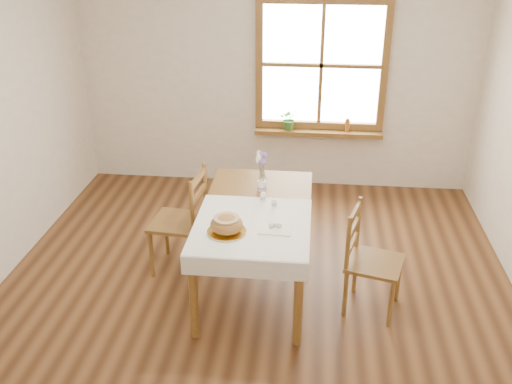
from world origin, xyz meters
TOP-DOWN VIEW (x-y plane):
  - ground at (0.00, 0.00)m, footprint 5.00×5.00m
  - room_walls at (0.00, 0.00)m, footprint 4.60×5.10m
  - window at (0.50, 2.47)m, footprint 1.46×0.08m
  - window_sill at (0.50, 2.40)m, footprint 1.46×0.20m
  - dining_table at (0.00, 0.30)m, footprint 0.90×1.60m
  - table_linen at (0.00, -0.00)m, footprint 0.91×0.99m
  - chair_left at (-0.72, 0.50)m, footprint 0.52×0.50m
  - chair_right at (0.98, 0.06)m, footprint 0.54×0.53m
  - bread_plate at (-0.18, -0.14)m, footprint 0.35×0.35m
  - bread_loaf at (-0.18, -0.14)m, footprint 0.25×0.25m
  - egg_napkin at (0.19, -0.05)m, footprint 0.26×0.22m
  - eggs at (0.19, -0.05)m, footprint 0.20×0.18m
  - salt_shaker at (0.05, 0.41)m, footprint 0.05×0.05m
  - pepper_shaker at (0.15, 0.31)m, footprint 0.05×0.05m
  - flower_vase at (0.02, 0.64)m, footprint 0.10×0.10m
  - lavender_bouquet at (0.02, 0.64)m, footprint 0.14×0.14m
  - potted_plant at (0.17, 2.40)m, footprint 0.24×0.26m
  - amber_bottle at (0.83, 2.40)m, footprint 0.07×0.07m

SIDE VIEW (x-z plane):
  - ground at x=0.00m, z-range 0.00..0.00m
  - chair_right at x=0.98m, z-range 0.00..0.90m
  - chair_left at x=-0.72m, z-range 0.00..0.97m
  - dining_table at x=0.00m, z-range 0.29..1.04m
  - window_sill at x=0.50m, z-range 0.66..0.71m
  - table_linen at x=0.00m, z-range 0.75..0.76m
  - egg_napkin at x=0.19m, z-range 0.76..0.77m
  - bread_plate at x=-0.18m, z-range 0.76..0.78m
  - eggs at x=0.19m, z-range 0.77..0.81m
  - amber_bottle at x=0.83m, z-range 0.71..0.87m
  - flower_vase at x=0.02m, z-range 0.75..0.84m
  - pepper_shaker at x=0.15m, z-range 0.76..0.84m
  - salt_shaker at x=0.05m, z-range 0.76..0.85m
  - potted_plant at x=0.17m, z-range 0.72..0.91m
  - bread_loaf at x=-0.18m, z-range 0.78..0.91m
  - lavender_bouquet at x=0.02m, z-range 0.84..1.11m
  - window at x=0.50m, z-range 0.72..2.18m
  - room_walls at x=0.00m, z-range 0.38..3.03m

